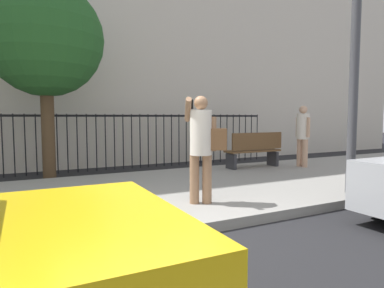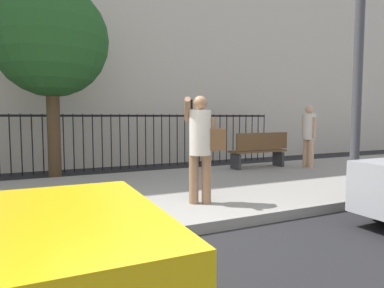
% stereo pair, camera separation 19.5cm
% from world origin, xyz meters
% --- Properties ---
extents(ground_plane, '(60.00, 60.00, 0.00)m').
position_xyz_m(ground_plane, '(0.00, 0.00, 0.00)').
color(ground_plane, black).
extents(sidewalk, '(28.00, 4.40, 0.15)m').
position_xyz_m(sidewalk, '(0.00, 2.20, 0.07)').
color(sidewalk, gray).
rests_on(sidewalk, ground).
extents(iron_fence, '(12.03, 0.04, 1.60)m').
position_xyz_m(iron_fence, '(0.00, 5.90, 1.02)').
color(iron_fence, black).
rests_on(iron_fence, ground).
extents(pedestrian_on_phone, '(0.72, 0.56, 1.69)m').
position_xyz_m(pedestrian_on_phone, '(1.01, 0.91, 1.13)').
color(pedestrian_on_phone, '#936B4C').
rests_on(pedestrian_on_phone, sidewalk).
extents(pedestrian_walking, '(0.34, 0.49, 1.67)m').
position_xyz_m(pedestrian_walking, '(5.36, 3.10, 1.10)').
color(pedestrian_walking, tan).
rests_on(pedestrian_walking, sidewalk).
extents(street_bench, '(1.60, 0.45, 0.95)m').
position_xyz_m(street_bench, '(4.09, 3.57, 0.65)').
color(street_bench, brown).
rests_on(street_bench, sidewalk).
extents(street_tree_near, '(2.63, 2.63, 4.61)m').
position_xyz_m(street_tree_near, '(-0.93, 4.85, 3.27)').
color(street_tree_near, '#4C3823').
rests_on(street_tree_near, ground).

